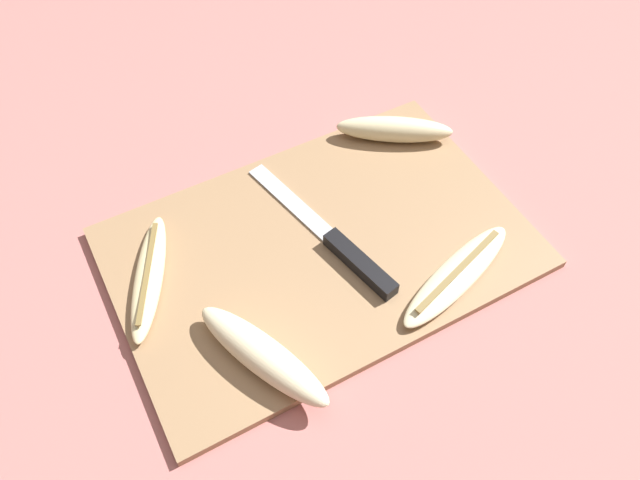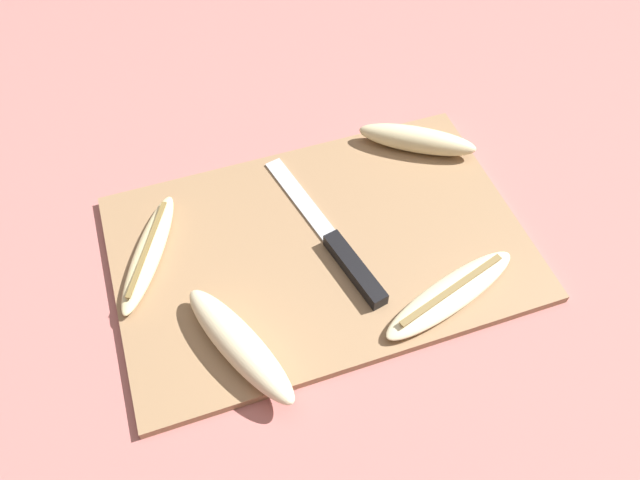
{
  "view_description": "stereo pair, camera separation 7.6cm",
  "coord_description": "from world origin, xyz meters",
  "views": [
    {
      "loc": [
        -0.22,
        -0.4,
        0.64
      ],
      "look_at": [
        0.0,
        0.0,
        0.02
      ],
      "focal_mm": 35.0,
      "sensor_mm": 36.0,
      "label": 1
    },
    {
      "loc": [
        -0.15,
        -0.43,
        0.64
      ],
      "look_at": [
        0.0,
        0.0,
        0.02
      ],
      "focal_mm": 35.0,
      "sensor_mm": 36.0,
      "label": 2
    }
  ],
  "objects": [
    {
      "name": "banana_pale_long",
      "position": [
        0.12,
        -0.12,
        0.02
      ],
      "size": [
        0.2,
        0.1,
        0.02
      ],
      "rotation": [
        0.0,
        0.0,
        5.02
      ],
      "color": "beige",
      "rests_on": "cutting_board"
    },
    {
      "name": "banana_cream_curved",
      "position": [
        0.18,
        0.11,
        0.03
      ],
      "size": [
        0.16,
        0.12,
        0.04
      ],
      "rotation": [
        0.0,
        0.0,
        4.14
      ],
      "color": "beige",
      "rests_on": "cutting_board"
    },
    {
      "name": "cutting_board",
      "position": [
        0.0,
        0.0,
        0.01
      ],
      "size": [
        0.5,
        0.33,
        0.01
      ],
      "color": "#997551",
      "rests_on": "ground_plane"
    },
    {
      "name": "ground_plane",
      "position": [
        0.0,
        0.0,
        0.0
      ],
      "size": [
        4.0,
        4.0,
        0.0
      ],
      "primitive_type": "plane",
      "color": "#B76B66"
    },
    {
      "name": "knife",
      "position": [
        0.02,
        -0.03,
        0.02
      ],
      "size": [
        0.08,
        0.26,
        0.02
      ],
      "rotation": [
        0.0,
        0.0,
        0.22
      ],
      "color": "black",
      "rests_on": "cutting_board"
    },
    {
      "name": "banana_bright_far",
      "position": [
        -0.13,
        -0.11,
        0.03
      ],
      "size": [
        0.11,
        0.18,
        0.04
      ],
      "rotation": [
        0.0,
        0.0,
        3.54
      ],
      "color": "beige",
      "rests_on": "cutting_board"
    },
    {
      "name": "banana_soft_right",
      "position": [
        -0.2,
        0.05,
        0.02
      ],
      "size": [
        0.11,
        0.17,
        0.02
      ],
      "rotation": [
        0.0,
        0.0,
        2.66
      ],
      "color": "beige",
      "rests_on": "cutting_board"
    }
  ]
}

